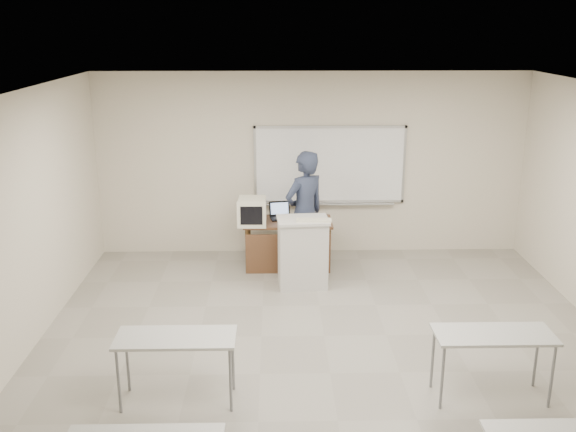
{
  "coord_description": "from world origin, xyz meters",
  "views": [
    {
      "loc": [
        -0.6,
        -6.29,
        3.73
      ],
      "look_at": [
        -0.42,
        2.2,
        1.16
      ],
      "focal_mm": 40.0,
      "sensor_mm": 36.0,
      "label": 1
    }
  ],
  "objects_px": {
    "instructor_desk": "(288,236)",
    "mouse": "(301,224)",
    "whiteboard": "(330,166)",
    "laptop": "(281,214)",
    "podium": "(303,252)",
    "crt_monitor": "(252,211)",
    "keyboard": "(314,220)",
    "presenter": "(305,213)"
  },
  "relations": [
    {
      "from": "laptop",
      "to": "presenter",
      "type": "relative_size",
      "value": 0.17
    },
    {
      "from": "whiteboard",
      "to": "mouse",
      "type": "bearing_deg",
      "value": -119.95
    },
    {
      "from": "instructor_desk",
      "to": "mouse",
      "type": "bearing_deg",
      "value": -23.67
    },
    {
      "from": "whiteboard",
      "to": "laptop",
      "type": "height_order",
      "value": "whiteboard"
    },
    {
      "from": "whiteboard",
      "to": "keyboard",
      "type": "relative_size",
      "value": 4.98
    },
    {
      "from": "whiteboard",
      "to": "mouse",
      "type": "height_order",
      "value": "whiteboard"
    },
    {
      "from": "instructor_desk",
      "to": "crt_monitor",
      "type": "relative_size",
      "value": 2.84
    },
    {
      "from": "mouse",
      "to": "whiteboard",
      "type": "bearing_deg",
      "value": 69.64
    },
    {
      "from": "mouse",
      "to": "presenter",
      "type": "distance_m",
      "value": 0.22
    },
    {
      "from": "crt_monitor",
      "to": "keyboard",
      "type": "relative_size",
      "value": 0.97
    },
    {
      "from": "instructor_desk",
      "to": "mouse",
      "type": "distance_m",
      "value": 0.32
    },
    {
      "from": "whiteboard",
      "to": "podium",
      "type": "bearing_deg",
      "value": -108.81
    },
    {
      "from": "instructor_desk",
      "to": "mouse",
      "type": "xyz_separation_m",
      "value": [
        0.2,
        -0.09,
        0.23
      ]
    },
    {
      "from": "crt_monitor",
      "to": "presenter",
      "type": "relative_size",
      "value": 0.25
    },
    {
      "from": "crt_monitor",
      "to": "laptop",
      "type": "height_order",
      "value": "crt_monitor"
    },
    {
      "from": "whiteboard",
      "to": "instructor_desk",
      "type": "bearing_deg",
      "value": -131.95
    },
    {
      "from": "podium",
      "to": "mouse",
      "type": "xyz_separation_m",
      "value": [
        -0.0,
        0.6,
        0.25
      ]
    },
    {
      "from": "instructor_desk",
      "to": "crt_monitor",
      "type": "xyz_separation_m",
      "value": [
        -0.55,
        -0.01,
        0.41
      ]
    },
    {
      "from": "laptop",
      "to": "keyboard",
      "type": "bearing_deg",
      "value": -78.07
    },
    {
      "from": "mouse",
      "to": "keyboard",
      "type": "distance_m",
      "value": 0.79
    },
    {
      "from": "instructor_desk",
      "to": "podium",
      "type": "relative_size",
      "value": 1.34
    },
    {
      "from": "whiteboard",
      "to": "presenter",
      "type": "bearing_deg",
      "value": -115.07
    },
    {
      "from": "whiteboard",
      "to": "laptop",
      "type": "relative_size",
      "value": 7.45
    },
    {
      "from": "instructor_desk",
      "to": "podium",
      "type": "bearing_deg",
      "value": -73.48
    },
    {
      "from": "podium",
      "to": "laptop",
      "type": "relative_size",
      "value": 3.09
    },
    {
      "from": "laptop",
      "to": "presenter",
      "type": "bearing_deg",
      "value": -63.39
    },
    {
      "from": "podium",
      "to": "mouse",
      "type": "bearing_deg",
      "value": 86.0
    },
    {
      "from": "podium",
      "to": "crt_monitor",
      "type": "xyz_separation_m",
      "value": [
        -0.75,
        0.68,
        0.43
      ]
    },
    {
      "from": "instructor_desk",
      "to": "mouse",
      "type": "relative_size",
      "value": 15.79
    },
    {
      "from": "whiteboard",
      "to": "keyboard",
      "type": "xyz_separation_m",
      "value": [
        -0.35,
        -1.59,
        -0.44
      ]
    },
    {
      "from": "whiteboard",
      "to": "crt_monitor",
      "type": "height_order",
      "value": "whiteboard"
    },
    {
      "from": "laptop",
      "to": "instructor_desk",
      "type": "bearing_deg",
      "value": -80.22
    },
    {
      "from": "presenter",
      "to": "whiteboard",
      "type": "bearing_deg",
      "value": -150.73
    },
    {
      "from": "podium",
      "to": "mouse",
      "type": "distance_m",
      "value": 0.65
    },
    {
      "from": "instructor_desk",
      "to": "presenter",
      "type": "relative_size",
      "value": 0.72
    },
    {
      "from": "mouse",
      "to": "keyboard",
      "type": "bearing_deg",
      "value": -68.65
    },
    {
      "from": "podium",
      "to": "presenter",
      "type": "bearing_deg",
      "value": 80.57
    },
    {
      "from": "podium",
      "to": "keyboard",
      "type": "distance_m",
      "value": 0.56
    },
    {
      "from": "laptop",
      "to": "mouse",
      "type": "bearing_deg",
      "value": -60.63
    },
    {
      "from": "presenter",
      "to": "podium",
      "type": "bearing_deg",
      "value": 48.91
    },
    {
      "from": "podium",
      "to": "crt_monitor",
      "type": "height_order",
      "value": "crt_monitor"
    },
    {
      "from": "podium",
      "to": "mouse",
      "type": "relative_size",
      "value": 11.8
    }
  ]
}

